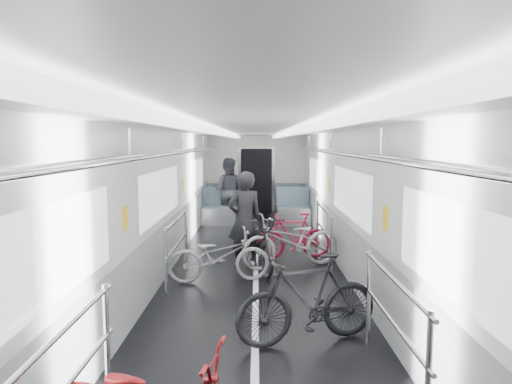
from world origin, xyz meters
TOP-DOWN VIEW (x-y plane):
  - car_shell at (0.00, 1.78)m, footprint 3.02×14.01m
  - bike_left_far at (-0.58, -0.04)m, footprint 1.67×0.83m
  - bike_right_near at (0.58, -2.24)m, footprint 1.72×0.95m
  - bike_right_mid at (0.62, 0.78)m, footprint 1.93×1.21m
  - bike_right_far at (0.71, 1.38)m, footprint 1.51×0.66m
  - bike_aisle at (0.06, 0.71)m, footprint 1.03×1.91m
  - person_standing at (-0.20, 0.81)m, footprint 0.72×0.58m
  - person_seated at (-0.78, 5.27)m, footprint 0.94×0.77m

SIDE VIEW (x-z plane):
  - bike_left_far at x=-0.58m, z-range 0.00..0.84m
  - bike_right_far at x=0.71m, z-range 0.00..0.88m
  - bike_aisle at x=0.06m, z-range 0.00..0.95m
  - bike_right_mid at x=0.62m, z-range 0.00..0.96m
  - bike_right_near at x=0.58m, z-range 0.00..0.99m
  - person_standing at x=-0.20m, z-range 0.00..1.70m
  - person_seated at x=-0.78m, z-range 0.00..1.78m
  - car_shell at x=0.00m, z-range -0.08..2.33m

